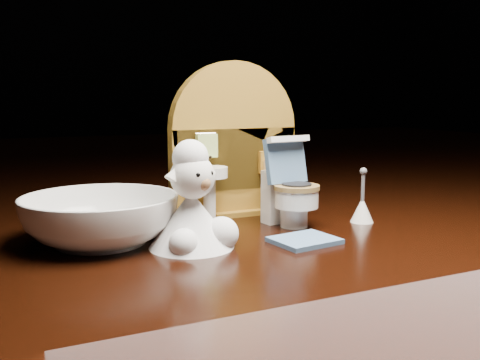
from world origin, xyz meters
The scene contains 6 objects.
backdrop_panel centered at (0.00, 0.06, 0.07)m, with size 0.13×0.05×0.15m.
toy_toilet centered at (0.03, 0.00, 0.03)m, with size 0.04×0.05×0.08m.
bath_mat centered at (0.01, -0.06, 0.00)m, with size 0.05×0.04×0.00m, color #4A6D95.
toilet_brush centered at (0.09, -0.02, 0.01)m, with size 0.02×0.02×0.05m.
plush_lamb centered at (-0.08, -0.03, 0.03)m, with size 0.07×0.07×0.09m.
ceramic_bowl centered at (-0.14, 0.01, 0.02)m, with size 0.12×0.12×0.04m, color white.
Camera 1 is at (-0.22, -0.41, 0.12)m, focal length 40.00 mm.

